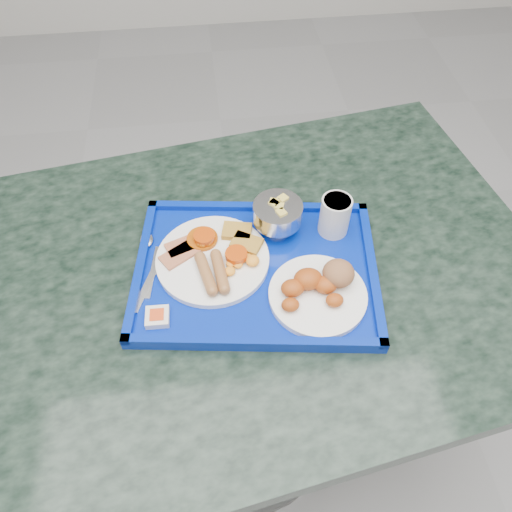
{
  "coord_description": "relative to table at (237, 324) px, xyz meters",
  "views": [
    {
      "loc": [
        -0.08,
        -0.14,
        1.56
      ],
      "look_at": [
        -0.01,
        0.44,
        0.83
      ],
      "focal_mm": 35.0,
      "sensor_mm": 36.0,
      "label": 1
    }
  ],
  "objects": [
    {
      "name": "table",
      "position": [
        0.0,
        0.0,
        0.0
      ],
      "size": [
        1.35,
        1.01,
        0.77
      ],
      "rotation": [
        0.0,
        0.0,
        0.16
      ],
      "color": "slate",
      "rests_on": "floor"
    },
    {
      "name": "tray",
      "position": [
        0.04,
        -0.01,
        0.21
      ],
      "size": [
        0.5,
        0.4,
        0.03
      ],
      "rotation": [
        0.0,
        0.0,
        -0.14
      ],
      "color": "#03219C",
      "rests_on": "table"
    },
    {
      "name": "main_plate",
      "position": [
        -0.03,
        0.02,
        0.23
      ],
      "size": [
        0.22,
        0.22,
        0.03
      ],
      "rotation": [
        0.0,
        0.0,
        0.07
      ],
      "color": "white",
      "rests_on": "tray"
    },
    {
      "name": "bread_plate",
      "position": [
        0.15,
        -0.08,
        0.23
      ],
      "size": [
        0.18,
        0.18,
        0.06
      ],
      "rotation": [
        0.0,
        0.0,
        0.19
      ],
      "color": "white",
      "rests_on": "tray"
    },
    {
      "name": "fruit_bowl",
      "position": [
        0.1,
        0.09,
        0.26
      ],
      "size": [
        0.1,
        0.1,
        0.07
      ],
      "color": "#BDBDC0",
      "rests_on": "tray"
    },
    {
      "name": "juice_cup",
      "position": [
        0.21,
        0.07,
        0.26
      ],
      "size": [
        0.06,
        0.06,
        0.08
      ],
      "color": "silver",
      "rests_on": "tray"
    },
    {
      "name": "spoon",
      "position": [
        -0.16,
        0.06,
        0.22
      ],
      "size": [
        0.04,
        0.16,
        0.01
      ],
      "rotation": [
        0.0,
        0.0,
        -0.16
      ],
      "color": "#BDBDC0",
      "rests_on": "tray"
    },
    {
      "name": "knife",
      "position": [
        -0.15,
        0.01,
        0.22
      ],
      "size": [
        0.08,
        0.18,
        0.0
      ],
      "primitive_type": "cube",
      "rotation": [
        0.0,
        0.0,
        -0.37
      ],
      "color": "#BDBDC0",
      "rests_on": "tray"
    },
    {
      "name": "jam_packet",
      "position": [
        -0.14,
        -0.1,
        0.22
      ],
      "size": [
        0.04,
        0.04,
        0.02
      ],
      "rotation": [
        0.0,
        0.0,
        -0.03
      ],
      "color": "white",
      "rests_on": "tray"
    }
  ]
}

